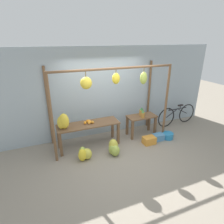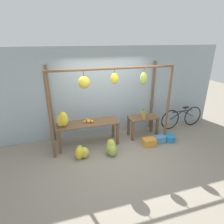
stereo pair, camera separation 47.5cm
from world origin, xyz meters
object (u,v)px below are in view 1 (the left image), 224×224
object	(u,v)px
pineapple_cluster	(142,113)
parked_bicycle	(177,115)
banana_pile_on_table	(63,121)
fruit_crate_white	(149,140)
fruit_crate_purple	(158,137)
banana_pile_ground_right	(114,149)
blue_bucket	(168,136)
banana_pile_ground_left	(84,154)
orange_pile	(89,122)

from	to	relation	value
pineapple_cluster	parked_bicycle	bearing A→B (deg)	8.20
banana_pile_on_table	parked_bicycle	distance (m)	4.13
banana_pile_on_table	fruit_crate_white	size ratio (longest dim) A/B	1.16
parked_bicycle	fruit_crate_purple	xyz separation A→B (m)	(-1.30, -0.73, -0.27)
parked_bicycle	fruit_crate_purple	distance (m)	1.52
banana_pile_ground_right	blue_bucket	bearing A→B (deg)	4.79
banana_pile_on_table	fruit_crate_white	xyz separation A→B (m)	(2.40, -0.53, -0.81)
banana_pile_ground_left	blue_bucket	xyz separation A→B (m)	(2.75, 0.10, -0.07)
orange_pile	pineapple_cluster	distance (m)	1.73
orange_pile	blue_bucket	distance (m)	2.56
banana_pile_on_table	fruit_crate_purple	bearing A→B (deg)	-9.19
fruit_crate_white	pineapple_cluster	bearing A→B (deg)	85.38
banana_pile_ground_left	banana_pile_ground_right	world-z (taller)	banana_pile_ground_right
banana_pile_on_table	banana_pile_ground_left	xyz separation A→B (m)	(0.38, -0.58, -0.76)
banana_pile_ground_right	banana_pile_ground_left	bearing A→B (deg)	175.59
parked_bicycle	blue_bucket	bearing A→B (deg)	-141.33
banana_pile_ground_left	parked_bicycle	distance (m)	3.81
pineapple_cluster	fruit_crate_white	world-z (taller)	pineapple_cluster
pineapple_cluster	banana_pile_ground_right	world-z (taller)	pineapple_cluster
pineapple_cluster	banana_pile_ground_right	distance (m)	1.56
banana_pile_ground_left	fruit_crate_purple	bearing A→B (deg)	3.04
banana_pile_on_table	blue_bucket	size ratio (longest dim) A/B	1.26
fruit_crate_white	orange_pile	bearing A→B (deg)	160.88
blue_bucket	fruit_crate_white	bearing A→B (deg)	-175.93
banana_pile_on_table	pineapple_cluster	distance (m)	2.45
pineapple_cluster	blue_bucket	distance (m)	1.11
banana_pile_ground_right	blue_bucket	xyz separation A→B (m)	(1.94, 0.16, -0.08)
orange_pile	banana_pile_on_table	bearing A→B (deg)	-175.88
banana_pile_ground_left	pineapple_cluster	bearing A→B (deg)	16.87
fruit_crate_white	fruit_crate_purple	world-z (taller)	fruit_crate_white
banana_pile_ground_right	fruit_crate_purple	xyz separation A→B (m)	(1.59, 0.19, -0.07)
pineapple_cluster	banana_pile_on_table	bearing A→B (deg)	-178.87
orange_pile	banana_pile_ground_right	xyz separation A→B (m)	(0.48, -0.69, -0.59)
orange_pile	blue_bucket	xyz separation A→B (m)	(2.41, -0.53, -0.67)
banana_pile_ground_left	banana_pile_ground_right	xyz separation A→B (m)	(0.81, -0.06, 0.00)
banana_pile_on_table	blue_bucket	bearing A→B (deg)	-8.70
banana_pile_ground_left	fruit_crate_white	xyz separation A→B (m)	(2.02, 0.05, -0.06)
banana_pile_on_table	fruit_crate_purple	distance (m)	2.94
banana_pile_ground_left	orange_pile	bearing A→B (deg)	61.80
orange_pile	fruit_crate_white	bearing A→B (deg)	-19.12
blue_bucket	parked_bicycle	distance (m)	1.25
parked_bicycle	banana_pile_ground_left	bearing A→B (deg)	-166.89
banana_pile_ground_left	fruit_crate_white	bearing A→B (deg)	1.35
orange_pile	blue_bucket	world-z (taller)	orange_pile
banana_pile_on_table	parked_bicycle	world-z (taller)	banana_pile_on_table
banana_pile_on_table	blue_bucket	distance (m)	3.27
banana_pile_ground_left	parked_bicycle	xyz separation A→B (m)	(3.70, 0.86, 0.21)
blue_bucket	fruit_crate_purple	xyz separation A→B (m)	(-0.34, 0.03, 0.01)
fruit_crate_purple	pineapple_cluster	bearing A→B (deg)	124.19
orange_pile	banana_pile_ground_left	world-z (taller)	orange_pile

